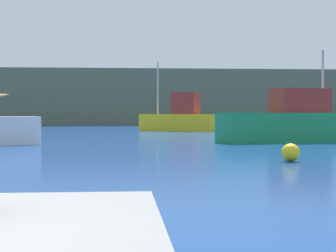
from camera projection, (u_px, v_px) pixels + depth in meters
name	position (u px, v px, depth m)	size (l,w,h in m)	color
hillside_backdrop	(107.00, 98.00, 72.52)	(140.00, 15.41, 6.51)	#5B664C
fishing_boat_green	(290.00, 122.00, 26.88)	(6.84, 3.51, 4.37)	#1E8C4C
fishing_boat_yellow	(180.00, 118.00, 43.87)	(6.06, 4.40, 5.34)	yellow
mooring_buoy	(291.00, 152.00, 15.84)	(0.50, 0.50, 0.50)	yellow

